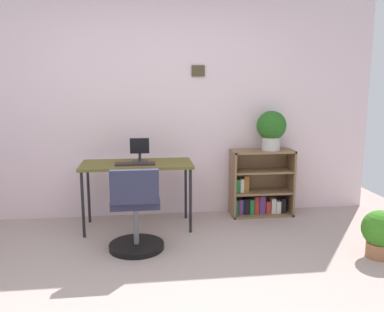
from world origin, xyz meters
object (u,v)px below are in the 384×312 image
(potted_plant_floor, at_px, (380,232))
(monitor, at_px, (140,150))
(potted_plant_on_shelf, at_px, (271,128))
(bookshelf_low, at_px, (259,186))
(keyboard, at_px, (135,164))
(desk, at_px, (137,168))
(office_chair, at_px, (136,214))

(potted_plant_floor, bearing_deg, monitor, 152.60)
(potted_plant_on_shelf, bearing_deg, potted_plant_floor, -64.07)
(monitor, height_order, potted_plant_floor, monitor)
(monitor, xyz_separation_m, potted_plant_floor, (2.13, -1.10, -0.60))
(bookshelf_low, height_order, potted_plant_floor, bookshelf_low)
(potted_plant_floor, bearing_deg, keyboard, 156.27)
(desk, distance_m, potted_plant_floor, 2.43)
(office_chair, height_order, bookshelf_low, office_chair)
(monitor, bearing_deg, desk, -118.46)
(keyboard, distance_m, potted_plant_on_shelf, 1.62)
(potted_plant_on_shelf, bearing_deg, desk, -171.57)
(desk, height_order, keyboard, keyboard)
(keyboard, relative_size, potted_plant_on_shelf, 0.90)
(bookshelf_low, bearing_deg, desk, -169.03)
(keyboard, distance_m, office_chair, 0.66)
(monitor, distance_m, office_chair, 0.85)
(office_chair, bearing_deg, bookshelf_low, 32.28)
(potted_plant_on_shelf, xyz_separation_m, potted_plant_floor, (0.62, -1.27, -0.80))
(desk, relative_size, office_chair, 1.43)
(monitor, relative_size, keyboard, 0.62)
(monitor, bearing_deg, potted_plant_on_shelf, 6.39)
(office_chair, xyz_separation_m, potted_plant_floor, (2.17, -0.41, -0.12))
(office_chair, relative_size, bookshelf_low, 1.05)
(office_chair, height_order, potted_plant_floor, office_chair)
(office_chair, relative_size, potted_plant_on_shelf, 1.79)
(monitor, height_order, office_chair, monitor)
(keyboard, xyz_separation_m, potted_plant_floor, (2.17, -0.96, -0.48))
(potted_plant_on_shelf, bearing_deg, bookshelf_low, 154.48)
(potted_plant_on_shelf, bearing_deg, monitor, -173.61)
(keyboard, xyz_separation_m, bookshelf_low, (1.45, 0.37, -0.38))
(desk, height_order, monitor, monitor)
(monitor, relative_size, office_chair, 0.31)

